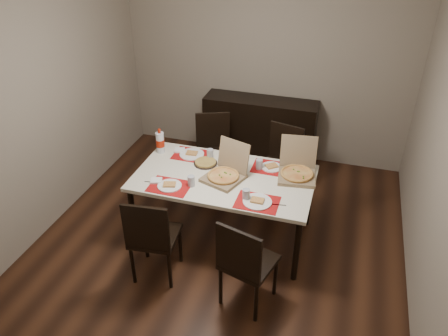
{
  "coord_description": "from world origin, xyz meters",
  "views": [
    {
      "loc": [
        1.09,
        -3.47,
        3.14
      ],
      "look_at": [
        0.01,
        0.08,
        0.85
      ],
      "focal_mm": 35.0,
      "sensor_mm": 36.0,
      "label": 1
    }
  ],
  "objects_px": {
    "chair_near_left": "(152,236)",
    "chair_far_left": "(213,148)",
    "soda_bottle": "(160,142)",
    "dining_table": "(224,182)",
    "sideboard": "(260,130)",
    "chair_far_right": "(281,161)",
    "chair_near_right": "(245,262)",
    "dip_bowl": "(242,166)",
    "pizza_box_center": "(225,174)"
  },
  "relations": [
    {
      "from": "chair_near_left",
      "to": "chair_far_left",
      "type": "xyz_separation_m",
      "value": [
        0.02,
        1.75,
        0.0
      ]
    },
    {
      "from": "soda_bottle",
      "to": "dining_table",
      "type": "bearing_deg",
      "value": -18.73
    },
    {
      "from": "sideboard",
      "to": "dining_table",
      "type": "height_order",
      "value": "sideboard"
    },
    {
      "from": "chair_far_left",
      "to": "soda_bottle",
      "type": "distance_m",
      "value": 0.85
    },
    {
      "from": "chair_far_right",
      "to": "dining_table",
      "type": "bearing_deg",
      "value": -116.29
    },
    {
      "from": "chair_far_right",
      "to": "chair_near_left",
      "type": "bearing_deg",
      "value": -117.61
    },
    {
      "from": "dining_table",
      "to": "sideboard",
      "type": "bearing_deg",
      "value": 90.31
    },
    {
      "from": "dining_table",
      "to": "chair_far_left",
      "type": "relative_size",
      "value": 1.94
    },
    {
      "from": "dining_table",
      "to": "chair_near_right",
      "type": "distance_m",
      "value": 1.0
    },
    {
      "from": "chair_near_right",
      "to": "dip_bowl",
      "type": "relative_size",
      "value": 8.36
    },
    {
      "from": "sideboard",
      "to": "chair_far_right",
      "type": "xyz_separation_m",
      "value": [
        0.44,
        -0.82,
        0.06
      ]
    },
    {
      "from": "chair_near_left",
      "to": "dip_bowl",
      "type": "bearing_deg",
      "value": 60.57
    },
    {
      "from": "chair_near_left",
      "to": "chair_far_right",
      "type": "height_order",
      "value": "same"
    },
    {
      "from": "dining_table",
      "to": "pizza_box_center",
      "type": "bearing_deg",
      "value": -54.22
    },
    {
      "from": "chair_near_right",
      "to": "chair_far_left",
      "type": "bearing_deg",
      "value": 115.77
    },
    {
      "from": "chair_far_left",
      "to": "chair_far_right",
      "type": "height_order",
      "value": "same"
    },
    {
      "from": "chair_near_right",
      "to": "chair_far_left",
      "type": "xyz_separation_m",
      "value": [
        -0.88,
        1.82,
        0.0
      ]
    },
    {
      "from": "pizza_box_center",
      "to": "chair_near_left",
      "type": "bearing_deg",
      "value": -121.13
    },
    {
      "from": "chair_near_right",
      "to": "chair_near_left",
      "type": "bearing_deg",
      "value": 175.23
    },
    {
      "from": "dining_table",
      "to": "soda_bottle",
      "type": "relative_size",
      "value": 6.38
    },
    {
      "from": "pizza_box_center",
      "to": "soda_bottle",
      "type": "distance_m",
      "value": 0.89
    },
    {
      "from": "chair_far_left",
      "to": "pizza_box_center",
      "type": "bearing_deg",
      "value": -65.37
    },
    {
      "from": "sideboard",
      "to": "soda_bottle",
      "type": "relative_size",
      "value": 5.32
    },
    {
      "from": "soda_bottle",
      "to": "pizza_box_center",
      "type": "bearing_deg",
      "value": -20.1
    },
    {
      "from": "chair_near_right",
      "to": "chair_far_right",
      "type": "relative_size",
      "value": 1.0
    },
    {
      "from": "chair_near_left",
      "to": "chair_far_left",
      "type": "distance_m",
      "value": 1.75
    },
    {
      "from": "chair_near_right",
      "to": "pizza_box_center",
      "type": "distance_m",
      "value": 1.0
    },
    {
      "from": "chair_near_left",
      "to": "soda_bottle",
      "type": "bearing_deg",
      "value": 108.96
    },
    {
      "from": "dining_table",
      "to": "chair_far_right",
      "type": "distance_m",
      "value": 1.0
    },
    {
      "from": "chair_near_left",
      "to": "chair_near_right",
      "type": "xyz_separation_m",
      "value": [
        0.9,
        -0.08,
        0.0
      ]
    },
    {
      "from": "chair_far_right",
      "to": "chair_near_right",
      "type": "bearing_deg",
      "value": -89.32
    },
    {
      "from": "sideboard",
      "to": "chair_near_left",
      "type": "bearing_deg",
      "value": -99.9
    },
    {
      "from": "sideboard",
      "to": "dining_table",
      "type": "xyz_separation_m",
      "value": [
        0.01,
        -1.7,
        0.23
      ]
    },
    {
      "from": "dining_table",
      "to": "chair_far_left",
      "type": "distance_m",
      "value": 1.05
    },
    {
      "from": "chair_near_right",
      "to": "dining_table",
      "type": "bearing_deg",
      "value": 117.37
    },
    {
      "from": "dining_table",
      "to": "pizza_box_center",
      "type": "xyz_separation_m",
      "value": [
        0.02,
        -0.03,
        0.12
      ]
    },
    {
      "from": "pizza_box_center",
      "to": "sideboard",
      "type": "bearing_deg",
      "value": 91.02
    },
    {
      "from": "chair_far_left",
      "to": "chair_far_right",
      "type": "xyz_separation_m",
      "value": [
        0.86,
        -0.07,
        0.0
      ]
    },
    {
      "from": "chair_far_left",
      "to": "pizza_box_center",
      "type": "xyz_separation_m",
      "value": [
        0.45,
        -0.97,
        0.3
      ]
    },
    {
      "from": "chair_near_right",
      "to": "pizza_box_center",
      "type": "xyz_separation_m",
      "value": [
        -0.43,
        0.85,
        0.3
      ]
    },
    {
      "from": "chair_near_left",
      "to": "pizza_box_center",
      "type": "relative_size",
      "value": 1.91
    },
    {
      "from": "soda_bottle",
      "to": "sideboard",
      "type": "bearing_deg",
      "value": 60.35
    },
    {
      "from": "dining_table",
      "to": "pizza_box_center",
      "type": "distance_m",
      "value": 0.13
    },
    {
      "from": "sideboard",
      "to": "chair_near_left",
      "type": "xyz_separation_m",
      "value": [
        -0.44,
        -2.5,
        0.06
      ]
    },
    {
      "from": "dip_bowl",
      "to": "pizza_box_center",
      "type": "bearing_deg",
      "value": -113.83
    },
    {
      "from": "dining_table",
      "to": "chair_far_right",
      "type": "xyz_separation_m",
      "value": [
        0.43,
        0.88,
        -0.17
      ]
    },
    {
      "from": "sideboard",
      "to": "soda_bottle",
      "type": "bearing_deg",
      "value": -119.65
    },
    {
      "from": "chair_near_right",
      "to": "dip_bowl",
      "type": "bearing_deg",
      "value": 106.35
    },
    {
      "from": "sideboard",
      "to": "soda_bottle",
      "type": "xyz_separation_m",
      "value": [
        -0.81,
        -1.42,
        0.42
      ]
    },
    {
      "from": "chair_far_left",
      "to": "sideboard",
      "type": "bearing_deg",
      "value": 61.03
    }
  ]
}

